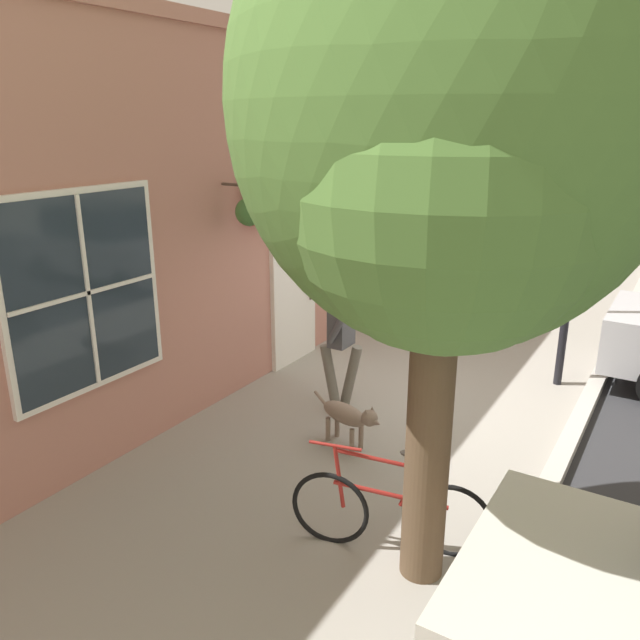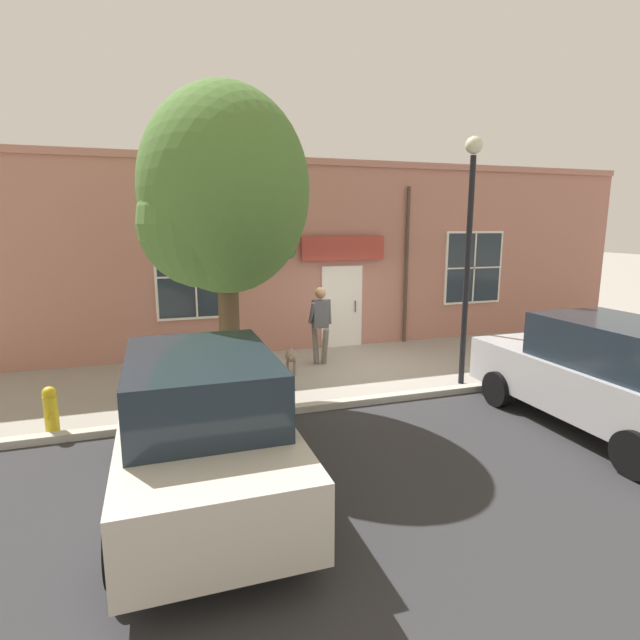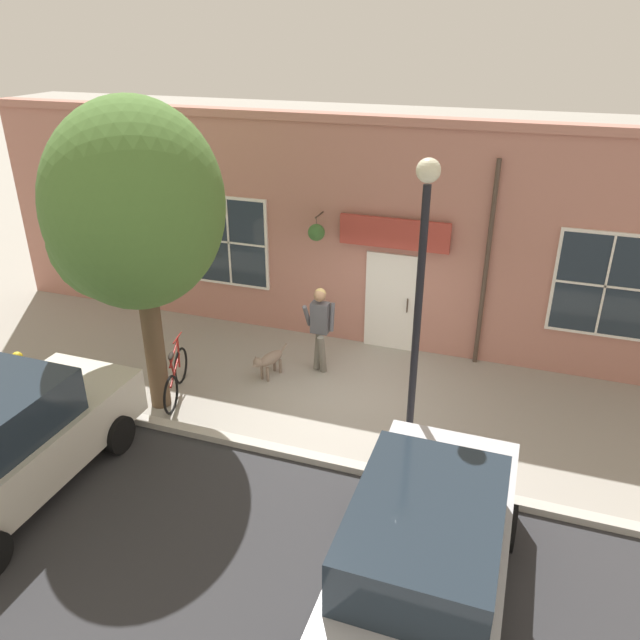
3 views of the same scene
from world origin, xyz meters
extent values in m
plane|color=gray|center=(0.00, 0.00, 0.00)|extent=(90.00, 90.00, 0.00)
cube|color=#B2ADA3|center=(2.00, 0.00, 0.06)|extent=(0.20, 28.00, 0.12)
cube|color=#B27566|center=(-2.35, 0.00, 2.28)|extent=(0.30, 18.00, 4.56)
cube|color=#B27566|center=(-2.35, 0.00, 4.64)|extent=(0.42, 18.00, 0.16)
cube|color=white|center=(-2.18, 0.35, 1.05)|extent=(0.10, 1.10, 2.10)
cube|color=#232D38|center=(-2.15, 0.35, 1.00)|extent=(0.03, 0.90, 1.90)
cylinder|color=#47382D|center=(-2.09, 0.70, 1.05)|extent=(0.03, 0.03, 0.30)
cube|color=#AD3D33|center=(-2.08, 0.35, 2.55)|extent=(0.08, 2.20, 0.60)
cylinder|color=#47382D|center=(-2.12, 2.16, 2.05)|extent=(0.09, 0.09, 4.10)
cylinder|color=#47382D|center=(-1.96, -1.16, 2.81)|extent=(0.44, 0.04, 0.04)
cylinder|color=#47382D|center=(-1.78, -1.16, 2.63)|extent=(0.01, 0.01, 0.34)
cone|color=#2D2823|center=(-1.78, -1.16, 2.41)|extent=(0.32, 0.32, 0.18)
sphere|color=#3D6B33|center=(-1.78, -1.16, 2.50)|extent=(0.34, 0.34, 0.34)
cube|color=white|center=(-2.18, -3.31, 1.95)|extent=(0.08, 1.82, 2.02)
cube|color=#232D38|center=(-2.15, -3.31, 1.95)|extent=(0.03, 1.70, 1.90)
cube|color=white|center=(-2.13, -3.31, 1.95)|extent=(0.04, 0.04, 1.90)
cube|color=white|center=(-2.13, -3.31, 1.95)|extent=(0.04, 1.70, 0.04)
cube|color=white|center=(-2.18, 4.29, 1.95)|extent=(0.08, 1.82, 2.02)
cube|color=#232D38|center=(-2.15, 4.29, 1.95)|extent=(0.03, 1.70, 1.90)
cube|color=white|center=(-2.13, 4.29, 1.95)|extent=(0.04, 0.04, 1.90)
cube|color=white|center=(-2.13, 4.29, 1.95)|extent=(0.04, 1.70, 0.04)
cylinder|color=#6B665B|center=(-0.63, -0.64, 0.43)|extent=(0.30, 0.13, 0.86)
cylinder|color=#6B665B|center=(-0.84, -0.80, 0.43)|extent=(0.30, 0.13, 0.86)
cube|color=#4C4C51|center=(-0.74, -0.72, 1.16)|extent=(0.22, 0.34, 0.62)
sphere|color=#936B4C|center=(-0.72, -0.72, 1.63)|extent=(0.23, 0.23, 0.23)
sphere|color=tan|center=(-0.75, -0.72, 1.65)|extent=(0.22, 0.22, 0.22)
cylinder|color=#4C4C51|center=(-0.78, -0.49, 1.19)|extent=(0.16, 0.09, 0.57)
cylinder|color=#4C4C51|center=(-0.64, -0.95, 1.21)|extent=(0.33, 0.09, 0.52)
ellipsoid|color=#7F6B5B|center=(-0.22, -1.55, 0.39)|extent=(0.69, 0.41, 0.22)
cylinder|color=#7F6B5B|center=(-0.01, -1.53, 0.15)|extent=(0.06, 0.06, 0.29)
cylinder|color=#7F6B5B|center=(-0.05, -1.67, 0.15)|extent=(0.06, 0.06, 0.29)
cylinder|color=#7F6B5B|center=(-0.38, -1.42, 0.15)|extent=(0.06, 0.06, 0.29)
cylinder|color=#7F6B5B|center=(-0.42, -1.56, 0.15)|extent=(0.06, 0.06, 0.29)
sphere|color=#7F6B5B|center=(0.15, -1.65, 0.48)|extent=(0.18, 0.18, 0.18)
cone|color=#7F6B5B|center=(0.26, -1.68, 0.46)|extent=(0.12, 0.11, 0.09)
cone|color=#7F6B5B|center=(0.16, -1.60, 0.56)|extent=(0.06, 0.06, 0.07)
cone|color=#7F6B5B|center=(0.13, -1.70, 0.56)|extent=(0.06, 0.06, 0.07)
cylinder|color=#7F6B5B|center=(-0.60, -1.44, 0.44)|extent=(0.21, 0.09, 0.14)
cylinder|color=brown|center=(1.36, -3.05, 1.31)|extent=(0.35, 0.35, 2.62)
ellipsoid|color=#4C7533|center=(1.36, -3.05, 3.68)|extent=(3.04, 2.73, 3.34)
sphere|color=#4C7533|center=(1.53, -3.43, 3.15)|extent=(2.03, 2.03, 2.03)
torus|color=black|center=(0.52, -3.11, 0.33)|extent=(0.70, 0.20, 0.70)
torus|color=black|center=(1.48, -2.74, 0.33)|extent=(0.70, 0.20, 0.70)
cylinder|color=maroon|center=(1.00, -2.92, 0.53)|extent=(0.93, 0.39, 0.18)
cylinder|color=maroon|center=(1.17, -2.86, 0.67)|extent=(0.22, 0.11, 0.48)
cylinder|color=maroon|center=(0.95, -2.94, 0.85)|extent=(0.79, 0.33, 0.16)
cylinder|color=maroon|center=(0.59, -3.08, 0.65)|extent=(0.12, 0.07, 0.58)
cylinder|color=maroon|center=(0.55, -3.10, 0.95)|extent=(0.45, 0.13, 0.03)
ellipsoid|color=black|center=(1.17, -2.86, 0.93)|extent=(0.27, 0.18, 0.09)
cylinder|color=black|center=(2.77, -2.91, 0.31)|extent=(0.62, 0.18, 0.62)
cylinder|color=black|center=(1.51, 1.52, 2.20)|extent=(0.11, 0.11, 4.40)
sphere|color=beige|center=(1.51, 1.52, 4.58)|extent=(0.32, 0.32, 0.32)
camera|label=1|loc=(2.88, -7.14, 3.58)|focal=35.00mm
camera|label=2|loc=(9.75, -4.20, 3.14)|focal=28.00mm
camera|label=3|loc=(9.46, 2.84, 6.27)|focal=35.00mm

